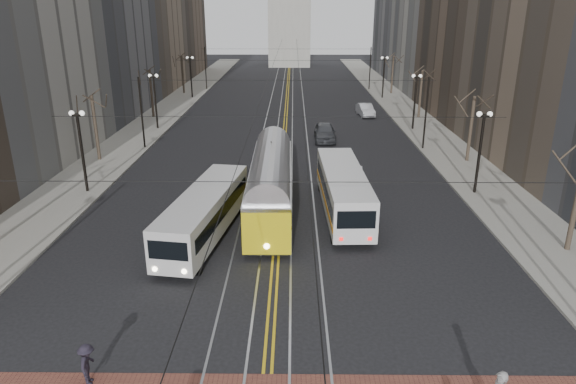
{
  "coord_description": "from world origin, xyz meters",
  "views": [
    {
      "loc": [
        0.9,
        -16.11,
        12.46
      ],
      "look_at": [
        0.63,
        10.01,
        3.0
      ],
      "focal_mm": 32.0,
      "sensor_mm": 36.0,
      "label": 1
    }
  ],
  "objects_px": {
    "transit_bus": "(205,215)",
    "pedestrian_d": "(88,364)",
    "sedan_silver": "(365,110)",
    "streetcar": "(271,189)",
    "cargo_van": "(348,193)",
    "sedan_grey": "(325,132)",
    "rear_bus": "(343,193)"
  },
  "relations": [
    {
      "from": "transit_bus",
      "to": "cargo_van",
      "type": "distance_m",
      "value": 9.66
    },
    {
      "from": "rear_bus",
      "to": "sedan_silver",
      "type": "relative_size",
      "value": 2.48
    },
    {
      "from": "sedan_silver",
      "to": "pedestrian_d",
      "type": "height_order",
      "value": "pedestrian_d"
    },
    {
      "from": "sedan_silver",
      "to": "rear_bus",
      "type": "bearing_deg",
      "value": -105.97
    },
    {
      "from": "sedan_silver",
      "to": "cargo_van",
      "type": "bearing_deg",
      "value": -105.56
    },
    {
      "from": "transit_bus",
      "to": "sedan_silver",
      "type": "distance_m",
      "value": 37.47
    },
    {
      "from": "streetcar",
      "to": "sedan_silver",
      "type": "distance_m",
      "value": 32.64
    },
    {
      "from": "transit_bus",
      "to": "pedestrian_d",
      "type": "xyz_separation_m",
      "value": [
        -2.14,
        -12.1,
        -0.57
      ]
    },
    {
      "from": "pedestrian_d",
      "to": "streetcar",
      "type": "bearing_deg",
      "value": -26.89
    },
    {
      "from": "streetcar",
      "to": "cargo_van",
      "type": "relative_size",
      "value": 2.76
    },
    {
      "from": "sedan_grey",
      "to": "pedestrian_d",
      "type": "height_order",
      "value": "sedan_grey"
    },
    {
      "from": "streetcar",
      "to": "rear_bus",
      "type": "height_order",
      "value": "streetcar"
    },
    {
      "from": "streetcar",
      "to": "sedan_silver",
      "type": "bearing_deg",
      "value": 71.48
    },
    {
      "from": "rear_bus",
      "to": "sedan_silver",
      "type": "distance_m",
      "value": 31.75
    },
    {
      "from": "pedestrian_d",
      "to": "rear_bus",
      "type": "bearing_deg",
      "value": -40.33
    },
    {
      "from": "streetcar",
      "to": "sedan_silver",
      "type": "xyz_separation_m",
      "value": [
        10.1,
        31.02,
        -0.88
      ]
    },
    {
      "from": "sedan_grey",
      "to": "pedestrian_d",
      "type": "distance_m",
      "value": 36.31
    },
    {
      "from": "streetcar",
      "to": "sedan_silver",
      "type": "relative_size",
      "value": 3.07
    },
    {
      "from": "sedan_silver",
      "to": "pedestrian_d",
      "type": "distance_m",
      "value": 49.57
    },
    {
      "from": "sedan_silver",
      "to": "pedestrian_d",
      "type": "xyz_separation_m",
      "value": [
        -15.81,
        -46.98,
        0.06
      ]
    },
    {
      "from": "streetcar",
      "to": "transit_bus",
      "type": "bearing_deg",
      "value": -133.23
    },
    {
      "from": "transit_bus",
      "to": "rear_bus",
      "type": "xyz_separation_m",
      "value": [
        8.12,
        3.63,
        0.08
      ]
    },
    {
      "from": "rear_bus",
      "to": "sedan_silver",
      "type": "height_order",
      "value": "rear_bus"
    },
    {
      "from": "streetcar",
      "to": "sedan_grey",
      "type": "relative_size",
      "value": 2.71
    },
    {
      "from": "transit_bus",
      "to": "rear_bus",
      "type": "distance_m",
      "value": 8.9
    },
    {
      "from": "streetcar",
      "to": "cargo_van",
      "type": "bearing_deg",
      "value": 7.73
    },
    {
      "from": "sedan_grey",
      "to": "transit_bus",
      "type": "bearing_deg",
      "value": -109.18
    },
    {
      "from": "rear_bus",
      "to": "cargo_van",
      "type": "bearing_deg",
      "value": 65.82
    },
    {
      "from": "streetcar",
      "to": "rear_bus",
      "type": "distance_m",
      "value": 4.56
    },
    {
      "from": "transit_bus",
      "to": "sedan_grey",
      "type": "distance_m",
      "value": 24.14
    },
    {
      "from": "streetcar",
      "to": "rear_bus",
      "type": "relative_size",
      "value": 1.24
    },
    {
      "from": "cargo_van",
      "to": "pedestrian_d",
      "type": "height_order",
      "value": "cargo_van"
    }
  ]
}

